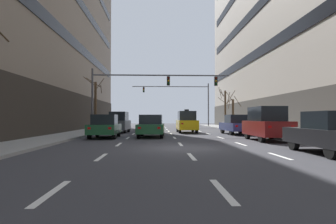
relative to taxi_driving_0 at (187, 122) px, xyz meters
name	(u,v)px	position (x,y,z in m)	size (l,w,h in m)	color
ground_plane	(184,148)	(-1.67, -14.17, -1.05)	(120.00, 120.00, 0.00)	#38383D
sidewalk_left	(8,147)	(-10.00, -14.17, -0.98)	(3.14, 80.00, 0.14)	gray
lane_stripe_l1_s2	(52,192)	(-5.05, -22.17, -1.05)	(0.16, 2.00, 0.01)	silver
lane_stripe_l1_s3	(101,157)	(-5.05, -17.17, -1.05)	(0.16, 2.00, 0.01)	silver
lane_stripe_l1_s4	(119,144)	(-5.05, -12.17, -1.05)	(0.16, 2.00, 0.01)	silver
lane_stripe_l1_s5	(128,138)	(-5.05, -7.17, -1.05)	(0.16, 2.00, 0.01)	silver
lane_stripe_l1_s6	(133,134)	(-5.05, -2.17, -1.05)	(0.16, 2.00, 0.01)	silver
lane_stripe_l1_s7	(137,131)	(-5.05, 2.83, -1.05)	(0.16, 2.00, 0.01)	silver
lane_stripe_l1_s8	(140,129)	(-5.05, 7.83, -1.05)	(0.16, 2.00, 0.01)	silver
lane_stripe_l1_s9	(142,128)	(-5.05, 12.83, -1.05)	(0.16, 2.00, 0.01)	silver
lane_stripe_l1_s10	(143,127)	(-5.05, 17.83, -1.05)	(0.16, 2.00, 0.01)	silver
lane_stripe_l2_s2	(222,191)	(-1.67, -22.17, -1.05)	(0.16, 2.00, 0.01)	silver
lane_stripe_l2_s3	(192,156)	(-1.67, -17.17, -1.05)	(0.16, 2.00, 0.01)	silver
lane_stripe_l2_s4	(180,144)	(-1.67, -12.17, -1.05)	(0.16, 2.00, 0.01)	silver
lane_stripe_l2_s5	(174,138)	(-1.67, -7.17, -1.05)	(0.16, 2.00, 0.01)	silver
lane_stripe_l2_s6	(171,134)	(-1.67, -2.17, -1.05)	(0.16, 2.00, 0.01)	silver
lane_stripe_l2_s7	(169,131)	(-1.67, 2.83, -1.05)	(0.16, 2.00, 0.01)	silver
lane_stripe_l2_s8	(167,129)	(-1.67, 7.83, -1.05)	(0.16, 2.00, 0.01)	silver
lane_stripe_l2_s9	(166,128)	(-1.67, 12.83, -1.05)	(0.16, 2.00, 0.01)	silver
lane_stripe_l2_s10	(164,127)	(-1.67, 17.83, -1.05)	(0.16, 2.00, 0.01)	silver
lane_stripe_l3_s3	(279,156)	(1.72, -17.17, -1.05)	(0.16, 2.00, 0.01)	silver
lane_stripe_l3_s4	(241,144)	(1.72, -12.17, -1.05)	(0.16, 2.00, 0.01)	silver
lane_stripe_l3_s5	(220,138)	(1.72, -7.17, -1.05)	(0.16, 2.00, 0.01)	silver
lane_stripe_l3_s6	(208,134)	(1.72, -2.17, -1.05)	(0.16, 2.00, 0.01)	silver
lane_stripe_l3_s7	(200,131)	(1.72, 2.83, -1.05)	(0.16, 2.00, 0.01)	silver
lane_stripe_l3_s8	(194,129)	(1.72, 7.83, -1.05)	(0.16, 2.00, 0.01)	silver
lane_stripe_l3_s9	(189,128)	(1.72, 12.83, -1.05)	(0.16, 2.00, 0.01)	silver
lane_stripe_l3_s10	(185,127)	(1.72, 17.83, -1.05)	(0.16, 2.00, 0.01)	silver
taxi_driving_0	(187,122)	(0.00, 0.00, 0.00)	(1.83, 4.36, 2.28)	black
car_driving_1	(105,126)	(-6.72, -7.08, -0.22)	(1.96, 4.55, 1.69)	black
car_driving_2	(119,122)	(-6.65, 0.17, -0.03)	(1.93, 4.29, 2.04)	black
car_driving_3	(151,126)	(-3.38, -6.48, -0.22)	(2.08, 4.58, 1.69)	black
car_driving_4	(152,124)	(-3.46, -0.03, -0.25)	(1.94, 4.38, 1.62)	black
car_parked_1	(331,133)	(4.05, -16.72, -0.20)	(1.99, 4.64, 1.73)	black
car_parked_2	(267,124)	(4.05, -10.00, 0.03)	(1.94, 4.51, 2.17)	black
car_parked_3	(236,125)	(4.06, -3.15, -0.20)	(2.06, 4.67, 1.73)	black
traffic_signal_0	(145,86)	(-4.05, -1.78, 3.33)	(12.73, 0.35, 5.83)	#4C4C51
traffic_signal_1	(184,96)	(1.59, 18.01, 4.01)	(12.49, 0.34, 6.93)	#4C4C51
street_tree_0	(225,107)	(6.32, 10.14, 1.82)	(1.93, 1.73, 5.53)	#4C3823
street_tree_2	(233,112)	(6.33, 6.32, 1.12)	(1.86, 1.87, 4.74)	#4C3823
street_tree_3	(95,104)	(-9.69, 3.57, 1.93)	(2.21, 2.21, 5.82)	#4C3823
pedestrian_0	(254,121)	(6.16, -1.80, 0.09)	(0.53, 0.23, 1.72)	black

